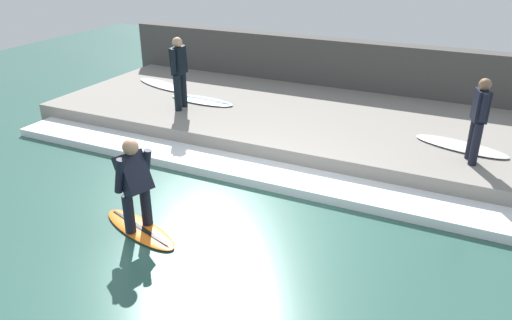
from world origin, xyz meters
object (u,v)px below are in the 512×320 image
surfer_waiting_near (179,69)px  surfboard_waiting_far (461,146)px  surfboard_riding (140,229)px  surfboard_waiting_near (202,100)px  surfer_riding (134,180)px  surfer_waiting_far (479,116)px  surfboard_spare (162,85)px

surfer_waiting_near → surfboard_waiting_far: size_ratio=0.89×
surfboard_riding → surfboard_waiting_near: size_ratio=0.96×
surfer_riding → surfer_waiting_far: (3.88, -4.37, 0.42)m
surfer_riding → surfboard_riding: bearing=0.0°
surfboard_riding → surfboard_spare: (5.49, 3.43, 0.42)m
surfer_riding → surfboard_waiting_far: 6.12m
surfer_waiting_near → surfer_waiting_far: (-0.26, -6.30, -0.07)m
surfer_riding → surfboard_waiting_far: bearing=-42.9°
surfboard_riding → surfer_waiting_near: surfer_waiting_near is taller
surfboard_waiting_far → surfboard_riding: bearing=137.1°
surfer_riding → surfer_waiting_far: size_ratio=0.95×
surfer_waiting_far → surfboard_waiting_near: bearing=81.6°
surfer_waiting_far → surfboard_riding: bearing=131.6°
surfer_waiting_far → surfboard_waiting_far: bearing=19.7°
surfer_riding → surfboard_waiting_far: surfer_riding is taller
surfer_riding → surfer_waiting_near: 4.59m
surfer_riding → surfer_waiting_far: 5.86m
surfboard_waiting_far → surfer_waiting_far: bearing=-160.3°
surfboard_riding → surfboard_spare: surfboard_spare is taller
surfboard_waiting_near → surfboard_riding: bearing=-159.6°
surfer_waiting_far → surfboard_waiting_far: size_ratio=0.83×
surfboard_waiting_near → surfboard_waiting_far: bearing=-93.1°
surfboard_riding → surfboard_spare: size_ratio=0.86×
surfboard_waiting_near → surfer_waiting_far: surfer_waiting_far is taller
surfboard_riding → surfboard_waiting_near: surfboard_waiting_near is taller
surfer_riding → surfboard_spare: 6.49m
surfer_waiting_near → surfboard_spare: 2.21m
surfboard_riding → surfer_riding: 0.83m
surfer_waiting_far → surfboard_spare: (1.61, 7.80, -0.83)m
surfer_riding → surfboard_waiting_far: (4.48, -4.16, -0.41)m
surfer_riding → surfboard_waiting_near: 5.13m
surfboard_riding → surfboard_waiting_far: bearing=-42.9°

